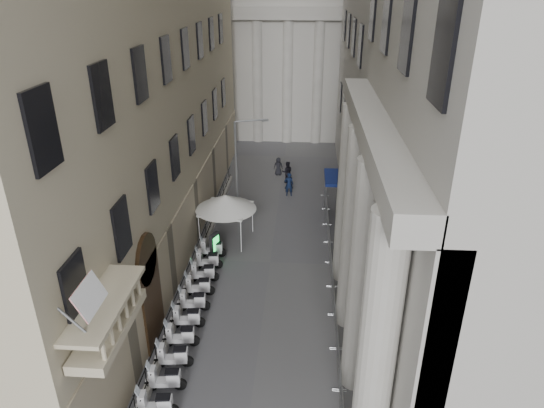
{
  "coord_description": "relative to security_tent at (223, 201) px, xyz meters",
  "views": [
    {
      "loc": [
        1.83,
        -5.73,
        15.57
      ],
      "look_at": [
        0.2,
        17.9,
        4.5
      ],
      "focal_mm": 32.0,
      "sensor_mm": 36.0,
      "label": 1
    }
  ],
  "objects": [
    {
      "name": "iron_fence",
      "position": [
        -1.07,
        -4.11,
        -2.65
      ],
      "size": [
        0.3,
        28.0,
        1.4
      ],
      "primitive_type": null,
      "color": "black",
      "rests_on": "ground"
    },
    {
      "name": "blue_awning",
      "position": [
        7.38,
        3.89,
        -2.65
      ],
      "size": [
        1.6,
        3.0,
        3.0
      ],
      "primitive_type": null,
      "color": "navy",
      "rests_on": "ground"
    },
    {
      "name": "scooter_4",
      "position": [
        -0.37,
        -13.17,
        -2.65
      ],
      "size": [
        1.45,
        0.71,
        1.5
      ],
      "primitive_type": null,
      "rotation": [
        0.0,
        0.0,
        1.68
      ],
      "color": "silver",
      "rests_on": "ground"
    },
    {
      "name": "scooter_5",
      "position": [
        -0.37,
        -11.84,
        -2.65
      ],
      "size": [
        1.45,
        0.71,
        1.5
      ],
      "primitive_type": null,
      "rotation": [
        0.0,
        0.0,
        1.68
      ],
      "color": "silver",
      "rests_on": "ground"
    },
    {
      "name": "scooter_6",
      "position": [
        -0.37,
        -10.51,
        -2.65
      ],
      "size": [
        1.45,
        0.71,
        1.5
      ],
      "primitive_type": null,
      "rotation": [
        0.0,
        0.0,
        1.68
      ],
      "color": "silver",
      "rests_on": "ground"
    },
    {
      "name": "scooter_7",
      "position": [
        -0.37,
        -9.17,
        -2.65
      ],
      "size": [
        1.45,
        0.71,
        1.5
      ],
      "primitive_type": null,
      "rotation": [
        0.0,
        0.0,
        1.68
      ],
      "color": "silver",
      "rests_on": "ground"
    },
    {
      "name": "scooter_8",
      "position": [
        -0.37,
        -7.84,
        -2.65
      ],
      "size": [
        1.45,
        0.71,
        1.5
      ],
      "primitive_type": null,
      "rotation": [
        0.0,
        0.0,
        1.68
      ],
      "color": "silver",
      "rests_on": "ground"
    },
    {
      "name": "scooter_9",
      "position": [
        -0.37,
        -6.51,
        -2.65
      ],
      "size": [
        1.45,
        0.71,
        1.5
      ],
      "primitive_type": null,
      "rotation": [
        0.0,
        0.0,
        1.68
      ],
      "color": "silver",
      "rests_on": "ground"
    },
    {
      "name": "scooter_10",
      "position": [
        -0.37,
        -5.18,
        -2.65
      ],
      "size": [
        1.45,
        0.71,
        1.5
      ],
      "primitive_type": null,
      "rotation": [
        0.0,
        0.0,
        1.68
      ],
      "color": "silver",
      "rests_on": "ground"
    },
    {
      "name": "scooter_11",
      "position": [
        -0.37,
        -3.85,
        -2.65
      ],
      "size": [
        1.45,
        0.71,
        1.5
      ],
      "primitive_type": null,
      "rotation": [
        0.0,
        0.0,
        1.68
      ],
      "color": "silver",
      "rests_on": "ground"
    },
    {
      "name": "scooter_12",
      "position": [
        -0.37,
        -2.51,
        -2.65
      ],
      "size": [
        1.45,
        0.71,
        1.5
      ],
      "primitive_type": null,
      "rotation": [
        0.0,
        0.0,
        1.68
      ],
      "color": "silver",
      "rests_on": "ground"
    },
    {
      "name": "barrier_2",
      "position": [
        6.82,
        -11.48,
        -2.65
      ],
      "size": [
        0.6,
        2.4,
        1.1
      ],
      "primitive_type": null,
      "color": "#A0A3A8",
      "rests_on": "ground"
    },
    {
      "name": "barrier_3",
      "position": [
        6.82,
        -8.98,
        -2.65
      ],
      "size": [
        0.6,
        2.4,
        1.1
      ],
      "primitive_type": null,
      "color": "#A0A3A8",
      "rests_on": "ground"
    },
    {
      "name": "barrier_4",
      "position": [
        6.82,
        -6.48,
        -2.65
      ],
      "size": [
        0.6,
        2.4,
        1.1
      ],
      "primitive_type": null,
      "color": "#A0A3A8",
      "rests_on": "ground"
    },
    {
      "name": "barrier_5",
      "position": [
        6.82,
        -3.98,
        -2.65
      ],
      "size": [
        0.6,
        2.4,
        1.1
      ],
      "primitive_type": null,
      "color": "#A0A3A8",
      "rests_on": "ground"
    },
    {
      "name": "barrier_6",
      "position": [
        6.82,
        -1.48,
        -2.65
      ],
      "size": [
        0.6,
        2.4,
        1.1
      ],
      "primitive_type": null,
      "color": "#A0A3A8",
      "rests_on": "ground"
    },
    {
      "name": "barrier_7",
      "position": [
        6.82,
        1.02,
        -2.65
      ],
      "size": [
        0.6,
        2.4,
        1.1
      ],
      "primitive_type": null,
      "color": "#A0A3A8",
      "rests_on": "ground"
    },
    {
      "name": "barrier_8",
      "position": [
        6.82,
        3.52,
        -2.65
      ],
      "size": [
        0.6,
        2.4,
        1.1
      ],
      "primitive_type": null,
      "color": "#A0A3A8",
      "rests_on": "ground"
    },
    {
      "name": "barrier_9",
      "position": [
        6.82,
        6.02,
        -2.65
      ],
      "size": [
        0.6,
        2.4,
        1.1
      ],
      "primitive_type": null,
      "color": "#A0A3A8",
      "rests_on": "ground"
    },
    {
      "name": "security_tent",
      "position": [
        0.0,
        0.0,
        0.0
      ],
      "size": [
        3.9,
        3.9,
        3.17
      ],
      "color": "silver",
      "rests_on": "ground"
    },
    {
      "name": "street_lamp",
      "position": [
        0.74,
        2.81,
        1.56
      ],
      "size": [
        2.25,
        0.9,
        7.15
      ],
      "rotation": [
        0.0,
        0.0,
        0.33
      ],
      "color": "gray",
      "rests_on": "ground"
    },
    {
      "name": "info_kiosk",
      "position": [
        -0.19,
        -2.55,
        -1.82
      ],
      "size": [
        0.53,
        0.8,
        1.64
      ],
      "rotation": [
        0.0,
        0.0,
        -0.42
      ],
      "color": "black",
      "rests_on": "ground"
    },
    {
      "name": "pedestrian_a",
      "position": [
        3.97,
        7.07,
        -1.69
      ],
      "size": [
        0.75,
        0.54,
        1.92
      ],
      "primitive_type": "imported",
      "rotation": [
        0.0,
        0.0,
        3.26
      ],
      "color": "black",
      "rests_on": "ground"
    },
    {
      "name": "pedestrian_b",
      "position": [
        3.73,
        9.78,
        -1.72
      ],
      "size": [
        0.95,
        0.77,
        1.85
      ],
      "primitive_type": "imported",
      "rotation": [
        0.0,
        0.0,
        3.22
      ],
      "color": "black",
      "rests_on": "ground"
    },
    {
      "name": "pedestrian_c",
      "position": [
        2.89,
        11.42,
        -1.86
      ],
      "size": [
        0.78,
        0.52,
        1.58
      ],
      "primitive_type": "imported",
      "rotation": [
        0.0,
        0.0,
        3.17
      ],
      "color": "black",
      "rests_on": "ground"
    }
  ]
}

